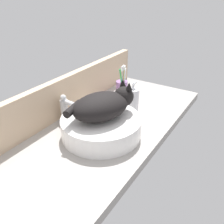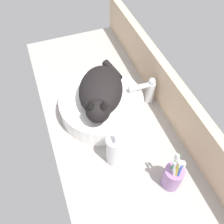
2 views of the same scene
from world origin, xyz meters
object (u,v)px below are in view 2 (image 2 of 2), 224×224
object	(u,v)px
sink_basin	(102,106)
toothbrush_cup	(173,177)
soap_dispenser	(115,150)
cat	(101,92)
faucet	(148,90)

from	to	relation	value
sink_basin	toothbrush_cup	size ratio (longest dim) A/B	1.85
sink_basin	soap_dispenser	size ratio (longest dim) A/B	2.01
cat	soap_dispenser	distance (cm)	23.15
cat	faucet	bearing A→B (deg)	90.74
sink_basin	soap_dispenser	xyz separation A→B (cm)	(23.17, -2.90, 2.83)
cat	faucet	xyz separation A→B (cm)	(-0.27, 21.11, -6.92)
cat	toothbrush_cup	size ratio (longest dim) A/B	1.61
soap_dispenser	toothbrush_cup	world-z (taller)	toothbrush_cup
cat	soap_dispenser	xyz separation A→B (cm)	(21.88, -2.44, -7.16)
sink_basin	cat	size ratio (longest dim) A/B	1.15
cat	faucet	world-z (taller)	cat
soap_dispenser	sink_basin	bearing A→B (deg)	172.85
sink_basin	cat	world-z (taller)	cat
cat	toothbrush_cup	distance (cm)	40.30
faucet	soap_dispenser	world-z (taller)	soap_dispenser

